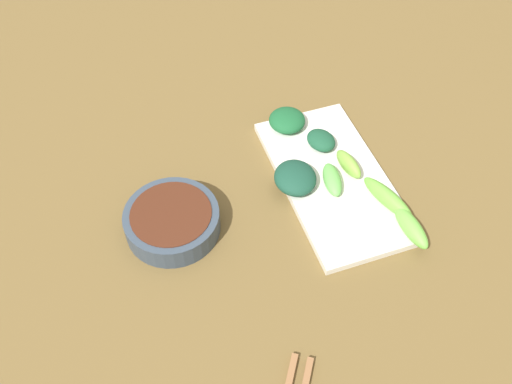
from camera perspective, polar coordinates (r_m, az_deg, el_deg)
tabletop at (r=0.87m, az=2.69°, el=-0.45°), size 2.10×2.10×0.02m
sauce_bowl at (r=0.82m, az=-8.47°, el=-2.83°), size 0.14×0.14×0.04m
serving_plate at (r=0.88m, az=7.83°, el=1.24°), size 0.16×0.30×0.01m
broccoli_leafy_0 at (r=0.85m, az=4.00°, el=1.39°), size 0.07×0.08×0.03m
broccoli_stalk_1 at (r=0.86m, az=7.70°, el=1.24°), size 0.04×0.07×0.02m
broccoli_stalk_2 at (r=0.88m, az=9.26°, el=2.93°), size 0.03×0.06×0.03m
broccoli_leafy_3 at (r=0.94m, az=3.16°, el=7.24°), size 0.07×0.07×0.03m
broccoli_stalk_4 at (r=0.85m, az=13.13°, el=-0.58°), size 0.05×0.10×0.03m
broccoli_leafy_5 at (r=0.91m, az=6.59°, el=5.20°), size 0.05×0.06×0.02m
broccoli_stalk_6 at (r=0.82m, az=15.38°, el=-3.44°), size 0.03×0.08×0.03m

